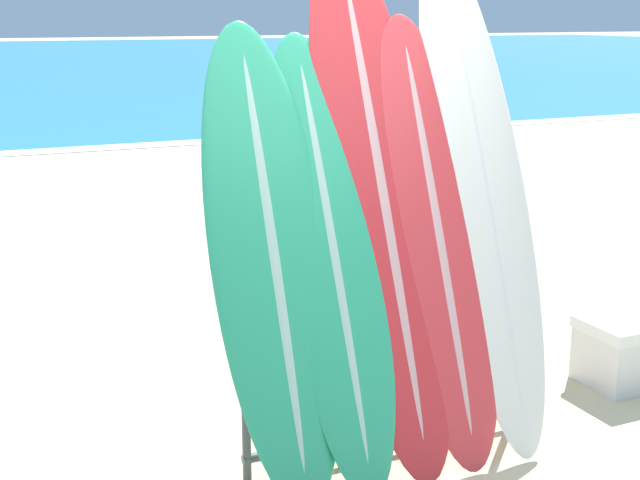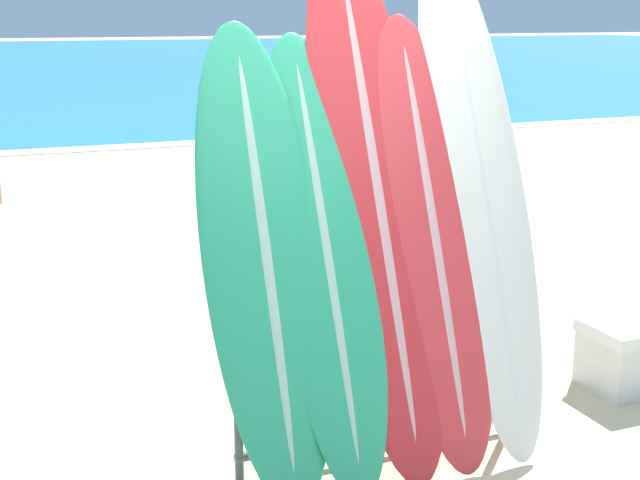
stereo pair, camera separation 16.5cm
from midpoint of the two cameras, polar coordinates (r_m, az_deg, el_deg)
The scene contains 8 objects.
surfboard_rack at distance 4.27m, azimuth 5.24°, elevation -7.91°, with size 1.49×0.04×0.86m.
surfboard_slot_0 at distance 3.90m, azimuth -2.36°, elevation -1.27°, with size 0.56×0.85×2.06m.
surfboard_slot_1 at distance 4.00m, azimuth 1.52°, elevation -1.21°, with size 0.50×0.93×2.01m.
surfboard_slot_2 at distance 4.16m, azimuth 4.79°, elevation 2.58°, with size 0.59×1.06×2.46m.
surfboard_slot_3 at distance 4.25m, azimuth 8.31°, elevation 0.13°, with size 0.54×0.89×2.08m.
surfboard_slot_4 at distance 4.43m, azimuth 11.25°, elevation 3.07°, with size 0.51×1.04×2.46m.
person_mid_beach at distance 6.67m, azimuth 4.98°, elevation 4.55°, with size 0.27×0.30×1.74m.
cooler_box at distance 5.44m, azimuth 20.44°, elevation -6.84°, with size 0.59×0.41×0.38m.
Camera 2 is at (-1.63, -3.17, 2.07)m, focal length 50.00 mm.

